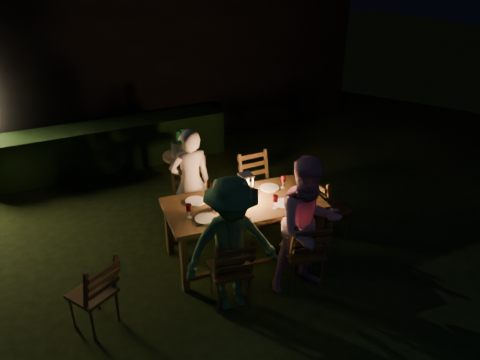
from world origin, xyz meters
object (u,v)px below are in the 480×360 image
chair_near_left (230,281)px  chair_spare (95,304)px  person_opp_right (308,226)px  bottle_table (224,195)px  chair_near_right (303,263)px  chair_end (328,218)px  bottle_bucket_b (183,143)px  person_house_side (190,182)px  side_table (182,160)px  lantern (246,188)px  chair_far_left (193,212)px  person_opp_left (232,246)px  bottle_bucket_a (179,146)px  chair_far_right (259,200)px  dining_table (243,208)px  ice_bucket (181,148)px

chair_near_left → chair_spare: (-1.41, 0.30, -0.02)m
person_opp_right → bottle_table: size_ratio=5.91×
chair_near_left → chair_near_right: chair_near_right is taller
chair_near_left → chair_near_right: bearing=4.4°
chair_end → bottle_table: (-1.47, 0.16, 0.64)m
bottle_bucket_b → bottle_table: bearing=-94.8°
person_house_side → side_table: size_ratio=1.97×
bottle_table → lantern: bearing=3.4°
chair_near_right → side_table: size_ratio=1.27×
chair_end → chair_far_left: bearing=-122.6°
chair_end → person_opp_right: (-0.86, -0.73, 0.53)m
person_opp_left → bottle_table: bearing=76.3°
bottle_bucket_a → person_opp_left: bearing=-97.6°
chair_far_left → chair_spare: 2.00m
person_house_side → lantern: bearing=123.0°
chair_far_right → lantern: 1.09m
chair_near_right → chair_end: (0.86, 0.68, 0.00)m
chair_far_left → bottle_bucket_b: size_ratio=3.39×
chair_near_left → person_opp_right: (0.89, -0.14, 0.54)m
chair_end → bottle_bucket_a: bearing=-144.6°
dining_table → chair_spare: 2.04m
person_opp_right → bottle_table: bearing=130.5°
chair_far_left → person_house_side: bearing=-81.5°
person_opp_left → ice_bucket: bearing=87.4°
dining_table → bottle_bucket_a: size_ratio=6.26×
chair_end → person_opp_left: bearing=-71.8°
person_opp_left → lantern: bearing=60.1°
lantern → dining_table: bearing=-141.0°
chair_far_right → lantern: size_ratio=2.93×
chair_far_right → bottle_bucket_b: size_ratio=3.21×
chair_end → bottle_bucket_b: bearing=-147.7°
person_opp_right → bottle_bucket_b: 2.73m
chair_end → bottle_table: size_ratio=3.55×
person_opp_right → ice_bucket: bearing=106.9°
chair_end → side_table: chair_end is taller
person_house_side → bottle_table: bearing=103.7°
chair_near_left → person_opp_left: bearing=-83.8°
chair_spare → person_opp_left: bearing=-43.3°
chair_near_left → bottle_table: bearing=79.8°
chair_far_left → bottle_bucket_b: 1.20m
chair_spare → bottle_table: 1.87m
lantern → bottle_table: size_ratio=1.25×
dining_table → chair_end: 1.30m
person_house_side → person_opp_right: 1.87m
chair_near_left → side_table: 2.56m
chair_far_right → person_opp_left: size_ratio=0.65×
chair_spare → bottle_table: size_ratio=3.25×
chair_far_right → side_table: chair_far_right is taller
chair_spare → person_opp_right: 2.41m
dining_table → person_house_side: 0.94m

